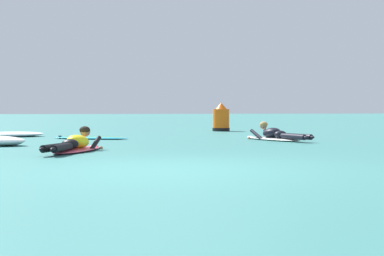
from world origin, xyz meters
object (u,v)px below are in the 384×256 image
(surfer_near, at_px, (75,145))
(drifting_surfboard, at_px, (90,138))
(channel_marker_buoy, at_px, (221,120))
(surfer_far, at_px, (276,135))

(surfer_near, relative_size, drifting_surfboard, 1.08)
(channel_marker_buoy, bearing_deg, surfer_near, -116.71)
(surfer_far, height_order, drifting_surfboard, surfer_far)
(drifting_surfboard, bearing_deg, surfer_near, -92.17)
(surfer_far, bearing_deg, drifting_surfboard, 163.97)
(surfer_near, bearing_deg, drifting_surfboard, 87.83)
(surfer_far, xyz_separation_m, channel_marker_buoy, (-0.21, 6.29, 0.28))
(drifting_surfboard, distance_m, channel_marker_buoy, 6.76)
(drifting_surfboard, bearing_deg, surfer_far, -16.03)
(surfer_near, xyz_separation_m, channel_marker_buoy, (4.84, 9.61, 0.28))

